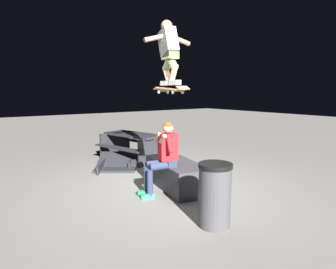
{
  "coord_description": "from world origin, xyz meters",
  "views": [
    {
      "loc": [
        -4.43,
        3.21,
        1.91
      ],
      "look_at": [
        -0.18,
        0.16,
        1.13
      ],
      "focal_mm": 30.65,
      "sensor_mm": 36.0,
      "label": 1
    }
  ],
  "objects_px": {
    "skateboard": "(170,89)",
    "kicker_ramp": "(117,165)",
    "ledge_box_main": "(176,174)",
    "trash_bin": "(215,195)",
    "person_sitting_on_ledge": "(163,154)",
    "picnic_table_back": "(133,142)",
    "skater_airborne": "(169,49)"
  },
  "relations": [
    {
      "from": "trash_bin",
      "to": "person_sitting_on_ledge",
      "type": "bearing_deg",
      "value": -5.21
    },
    {
      "from": "person_sitting_on_ledge",
      "to": "picnic_table_back",
      "type": "height_order",
      "value": "person_sitting_on_ledge"
    },
    {
      "from": "trash_bin",
      "to": "ledge_box_main",
      "type": "bearing_deg",
      "value": -19.3
    },
    {
      "from": "ledge_box_main",
      "to": "skateboard",
      "type": "relative_size",
      "value": 1.57
    },
    {
      "from": "kicker_ramp",
      "to": "trash_bin",
      "type": "height_order",
      "value": "trash_bin"
    },
    {
      "from": "picnic_table_back",
      "to": "trash_bin",
      "type": "xyz_separation_m",
      "value": [
        -4.25,
        1.03,
        -0.04
      ]
    },
    {
      "from": "person_sitting_on_ledge",
      "to": "skater_airborne",
      "type": "height_order",
      "value": "skater_airborne"
    },
    {
      "from": "ledge_box_main",
      "to": "person_sitting_on_ledge",
      "type": "xyz_separation_m",
      "value": [
        -0.17,
        0.45,
        0.5
      ]
    },
    {
      "from": "ledge_box_main",
      "to": "kicker_ramp",
      "type": "relative_size",
      "value": 1.1
    },
    {
      "from": "skateboard",
      "to": "picnic_table_back",
      "type": "height_order",
      "value": "skateboard"
    },
    {
      "from": "kicker_ramp",
      "to": "trash_bin",
      "type": "distance_m",
      "value": 3.79
    },
    {
      "from": "kicker_ramp",
      "to": "skater_airborne",
      "type": "bearing_deg",
      "value": 177.98
    },
    {
      "from": "kicker_ramp",
      "to": "picnic_table_back",
      "type": "relative_size",
      "value": 0.75
    },
    {
      "from": "skateboard",
      "to": "kicker_ramp",
      "type": "height_order",
      "value": "skateboard"
    },
    {
      "from": "person_sitting_on_ledge",
      "to": "skater_airborne",
      "type": "distance_m",
      "value": 1.88
    },
    {
      "from": "person_sitting_on_ledge",
      "to": "trash_bin",
      "type": "height_order",
      "value": "person_sitting_on_ledge"
    },
    {
      "from": "ledge_box_main",
      "to": "skater_airborne",
      "type": "bearing_deg",
      "value": 125.53
    },
    {
      "from": "skater_airborne",
      "to": "kicker_ramp",
      "type": "relative_size",
      "value": 0.76
    },
    {
      "from": "skateboard",
      "to": "kicker_ramp",
      "type": "relative_size",
      "value": 0.7
    },
    {
      "from": "picnic_table_back",
      "to": "trash_bin",
      "type": "relative_size",
      "value": 2.16
    },
    {
      "from": "skateboard",
      "to": "kicker_ramp",
      "type": "distance_m",
      "value": 3.07
    },
    {
      "from": "kicker_ramp",
      "to": "picnic_table_back",
      "type": "bearing_deg",
      "value": -56.37
    },
    {
      "from": "ledge_box_main",
      "to": "kicker_ramp",
      "type": "distance_m",
      "value": 2.12
    },
    {
      "from": "skater_airborne",
      "to": "kicker_ramp",
      "type": "xyz_separation_m",
      "value": [
        2.36,
        -0.08,
        -2.57
      ]
    },
    {
      "from": "person_sitting_on_ledge",
      "to": "skater_airborne",
      "type": "relative_size",
      "value": 1.22
    },
    {
      "from": "skater_airborne",
      "to": "picnic_table_back",
      "type": "bearing_deg",
      "value": -16.16
    },
    {
      "from": "person_sitting_on_ledge",
      "to": "picnic_table_back",
      "type": "distance_m",
      "value": 2.91
    },
    {
      "from": "skateboard",
      "to": "kicker_ramp",
      "type": "bearing_deg",
      "value": -2.19
    },
    {
      "from": "person_sitting_on_ledge",
      "to": "skater_airborne",
      "type": "bearing_deg",
      "value": -149.95
    },
    {
      "from": "kicker_ramp",
      "to": "trash_bin",
      "type": "xyz_separation_m",
      "value": [
        -3.76,
        0.28,
        0.4
      ]
    },
    {
      "from": "skateboard",
      "to": "picnic_table_back",
      "type": "distance_m",
      "value": 3.36
    },
    {
      "from": "skateboard",
      "to": "picnic_table_back",
      "type": "xyz_separation_m",
      "value": [
        2.91,
        -0.84,
        -1.45
      ]
    }
  ]
}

